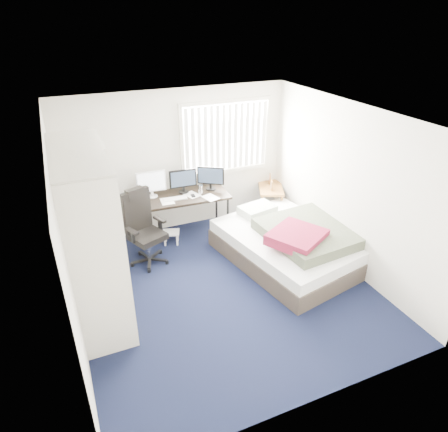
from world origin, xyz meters
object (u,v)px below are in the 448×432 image
nightstand (270,189)px  office_chair (144,235)px  desk (182,193)px  bed (291,243)px

nightstand → office_chair: bearing=-165.6°
desk → office_chair: size_ratio=1.31×
nightstand → desk: bearing=-177.0°
desk → office_chair: bearing=-145.1°
desk → bed: (1.32, -1.48, -0.49)m
office_chair → nightstand: size_ratio=1.25×
office_chair → bed: (2.15, -0.90, -0.17)m
office_chair → bed: bearing=-22.7°
office_chair → nightstand: (2.63, 0.67, 0.06)m
office_chair → nightstand: 2.71m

